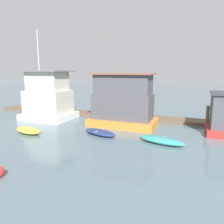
# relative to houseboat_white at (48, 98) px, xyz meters

# --- Properties ---
(ground_plane) EXTENTS (200.00, 200.00, 0.00)m
(ground_plane) POSITION_rel_houseboat_white_xyz_m (7.64, 0.25, -2.28)
(ground_plane) COLOR slate
(dock_walkway) EXTENTS (33.80, 2.20, 0.30)m
(dock_walkway) POSITION_rel_houseboat_white_xyz_m (7.64, 3.48, -2.13)
(dock_walkway) COLOR brown
(dock_walkway) RESTS_ON ground_plane
(houseboat_white) EXTENTS (5.09, 4.18, 9.34)m
(houseboat_white) POSITION_rel_houseboat_white_xyz_m (0.00, 0.00, 0.00)
(houseboat_white) COLOR white
(houseboat_white) RESTS_ON ground_plane
(houseboat_orange) EXTENTS (6.23, 3.51, 4.94)m
(houseboat_orange) POSITION_rel_houseboat_white_xyz_m (8.44, 0.04, -0.03)
(houseboat_orange) COLOR orange
(houseboat_orange) RESTS_ON ground_plane
(dinghy_yellow) EXTENTS (3.02, 1.96, 0.48)m
(dinghy_yellow) POSITION_rel_houseboat_white_xyz_m (1.85, -5.30, -2.03)
(dinghy_yellow) COLOR yellow
(dinghy_yellow) RESTS_ON ground_plane
(dinghy_navy) EXTENTS (3.35, 2.19, 0.39)m
(dinghy_navy) POSITION_rel_houseboat_white_xyz_m (7.67, -3.55, -2.08)
(dinghy_navy) COLOR navy
(dinghy_navy) RESTS_ON ground_plane
(dinghy_teal) EXTENTS (3.59, 1.96, 0.46)m
(dinghy_teal) POSITION_rel_houseboat_white_xyz_m (12.70, -3.93, -2.04)
(dinghy_teal) COLOR teal
(dinghy_teal) RESTS_ON ground_plane
(mooring_post_near_right) EXTENTS (0.21, 0.21, 2.07)m
(mooring_post_near_right) POSITION_rel_houseboat_white_xyz_m (7.45, 2.13, -1.24)
(mooring_post_near_right) COLOR brown
(mooring_post_near_right) RESTS_ON ground_plane
(mooring_post_near_left) EXTENTS (0.30, 0.30, 2.05)m
(mooring_post_near_left) POSITION_rel_houseboat_white_xyz_m (15.90, 2.13, -1.25)
(mooring_post_near_left) COLOR #846B4C
(mooring_post_near_left) RESTS_ON ground_plane
(mooring_post_far_left) EXTENTS (0.25, 0.25, 1.54)m
(mooring_post_far_left) POSITION_rel_houseboat_white_xyz_m (9.89, 2.13, -1.51)
(mooring_post_far_left) COLOR #846B4C
(mooring_post_far_left) RESTS_ON ground_plane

